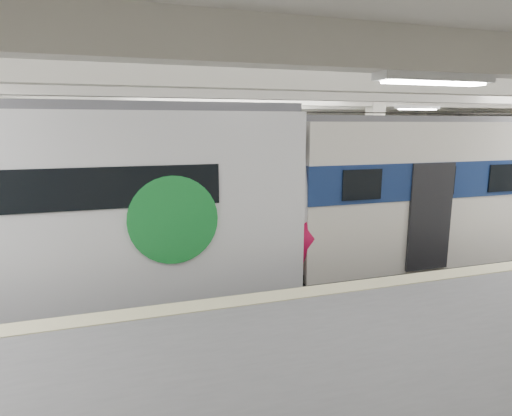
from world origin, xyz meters
name	(u,v)px	position (x,y,z in m)	size (l,w,h in m)	color
station_hall	(297,176)	(0.00, -1.74, 3.24)	(36.00, 24.00, 5.75)	black
modern_emu	(55,213)	(-5.28, 0.00, 2.39)	(15.30, 3.16, 4.86)	silver
older_rer	(488,187)	(7.30, 0.00, 2.41)	(14.03, 3.10, 4.60)	beige
far_train	(5,182)	(-7.51, 5.50, 2.47)	(15.17, 3.27, 4.78)	silver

